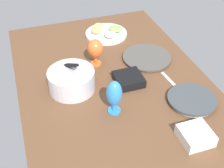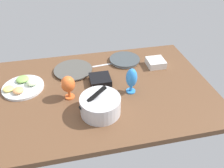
{
  "view_description": "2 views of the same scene",
  "coord_description": "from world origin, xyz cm",
  "px_view_note": "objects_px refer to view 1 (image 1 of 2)",
  "views": [
    {
      "loc": [
        -122.17,
        42.76,
        103.77
      ],
      "look_at": [
        -6.4,
        3.59,
        4.96
      ],
      "focal_mm": 47.95,
      "sensor_mm": 36.0,
      "label": 1
    },
    {
      "loc": [
        16.96,
        123.93,
        98.46
      ],
      "look_at": [
        -9.05,
        2.72,
        4.96
      ],
      "focal_mm": 36.16,
      "sensor_mm": 36.0,
      "label": 2
    }
  ],
  "objects_px": {
    "dinner_plate_left": "(192,100)",
    "hurricane_glass_orange": "(95,49)",
    "dinner_plate_right": "(147,58)",
    "fruit_platter": "(106,33)",
    "mixing_bowl": "(71,80)",
    "square_bowl_white": "(196,135)",
    "square_bowl_black": "(129,79)",
    "hurricane_glass_blue": "(114,94)"
  },
  "relations": [
    {
      "from": "mixing_bowl",
      "to": "hurricane_glass_orange",
      "type": "bearing_deg",
      "value": -46.0
    },
    {
      "from": "hurricane_glass_blue",
      "to": "square_bowl_white",
      "type": "height_order",
      "value": "hurricane_glass_blue"
    },
    {
      "from": "fruit_platter",
      "to": "square_bowl_white",
      "type": "relative_size",
      "value": 2.1
    },
    {
      "from": "dinner_plate_right",
      "to": "square_bowl_white",
      "type": "bearing_deg",
      "value": 175.03
    },
    {
      "from": "hurricane_glass_orange",
      "to": "fruit_platter",
      "type": "bearing_deg",
      "value": -28.02
    },
    {
      "from": "mixing_bowl",
      "to": "fruit_platter",
      "type": "distance_m",
      "value": 0.61
    },
    {
      "from": "fruit_platter",
      "to": "hurricane_glass_orange",
      "type": "xyz_separation_m",
      "value": [
        -0.32,
        0.17,
        0.09
      ]
    },
    {
      "from": "fruit_platter",
      "to": "hurricane_glass_blue",
      "type": "relative_size",
      "value": 1.53
    },
    {
      "from": "mixing_bowl",
      "to": "hurricane_glass_blue",
      "type": "relative_size",
      "value": 1.38
    },
    {
      "from": "mixing_bowl",
      "to": "square_bowl_white",
      "type": "distance_m",
      "value": 0.69
    },
    {
      "from": "fruit_platter",
      "to": "hurricane_glass_orange",
      "type": "relative_size",
      "value": 1.71
    },
    {
      "from": "dinner_plate_left",
      "to": "hurricane_glass_orange",
      "type": "relative_size",
      "value": 1.51
    },
    {
      "from": "dinner_plate_right",
      "to": "dinner_plate_left",
      "type": "bearing_deg",
      "value": -172.06
    },
    {
      "from": "hurricane_glass_blue",
      "to": "square_bowl_black",
      "type": "xyz_separation_m",
      "value": [
        0.19,
        -0.15,
        -0.08
      ]
    },
    {
      "from": "dinner_plate_left",
      "to": "mixing_bowl",
      "type": "distance_m",
      "value": 0.64
    },
    {
      "from": "dinner_plate_left",
      "to": "hurricane_glass_orange",
      "type": "xyz_separation_m",
      "value": [
        0.48,
        0.37,
        0.09
      ]
    },
    {
      "from": "dinner_plate_right",
      "to": "hurricane_glass_blue",
      "type": "height_order",
      "value": "hurricane_glass_blue"
    },
    {
      "from": "dinner_plate_right",
      "to": "mixing_bowl",
      "type": "relative_size",
      "value": 1.16
    },
    {
      "from": "square_bowl_white",
      "to": "dinner_plate_right",
      "type": "bearing_deg",
      "value": -4.97
    },
    {
      "from": "square_bowl_black",
      "to": "dinner_plate_right",
      "type": "bearing_deg",
      "value": -46.33
    },
    {
      "from": "hurricane_glass_blue",
      "to": "dinner_plate_left",
      "type": "bearing_deg",
      "value": -98.67
    },
    {
      "from": "dinner_plate_right",
      "to": "fruit_platter",
      "type": "relative_size",
      "value": 1.04
    },
    {
      "from": "mixing_bowl",
      "to": "square_bowl_white",
      "type": "relative_size",
      "value": 1.89
    },
    {
      "from": "square_bowl_white",
      "to": "mixing_bowl",
      "type": "bearing_deg",
      "value": 39.83
    },
    {
      "from": "mixing_bowl",
      "to": "hurricane_glass_blue",
      "type": "height_order",
      "value": "hurricane_glass_blue"
    },
    {
      "from": "dinner_plate_right",
      "to": "hurricane_glass_orange",
      "type": "relative_size",
      "value": 1.78
    },
    {
      "from": "mixing_bowl",
      "to": "fruit_platter",
      "type": "bearing_deg",
      "value": -35.52
    },
    {
      "from": "dinner_plate_left",
      "to": "dinner_plate_right",
      "type": "bearing_deg",
      "value": 7.94
    },
    {
      "from": "dinner_plate_left",
      "to": "hurricane_glass_blue",
      "type": "relative_size",
      "value": 1.35
    },
    {
      "from": "square_bowl_white",
      "to": "fruit_platter",
      "type": "bearing_deg",
      "value": 4.85
    },
    {
      "from": "mixing_bowl",
      "to": "hurricane_glass_blue",
      "type": "xyz_separation_m",
      "value": [
        -0.24,
        -0.16,
        0.05
      ]
    },
    {
      "from": "mixing_bowl",
      "to": "square_bowl_black",
      "type": "bearing_deg",
      "value": -99.23
    },
    {
      "from": "square_bowl_white",
      "to": "dinner_plate_left",
      "type": "bearing_deg",
      "value": -27.42
    },
    {
      "from": "mixing_bowl",
      "to": "square_bowl_white",
      "type": "bearing_deg",
      "value": -140.17
    },
    {
      "from": "hurricane_glass_orange",
      "to": "square_bowl_black",
      "type": "xyz_separation_m",
      "value": [
        -0.23,
        -0.12,
        -0.08
      ]
    },
    {
      "from": "mixing_bowl",
      "to": "hurricane_glass_orange",
      "type": "relative_size",
      "value": 1.54
    },
    {
      "from": "hurricane_glass_orange",
      "to": "dinner_plate_right",
      "type": "bearing_deg",
      "value": -98.43
    },
    {
      "from": "fruit_platter",
      "to": "dinner_plate_right",
      "type": "bearing_deg",
      "value": -158.33
    },
    {
      "from": "mixing_bowl",
      "to": "hurricane_glass_orange",
      "type": "height_order",
      "value": "mixing_bowl"
    },
    {
      "from": "dinner_plate_right",
      "to": "mixing_bowl",
      "type": "xyz_separation_m",
      "value": [
        -0.13,
        0.5,
        0.05
      ]
    },
    {
      "from": "mixing_bowl",
      "to": "square_bowl_black",
      "type": "relative_size",
      "value": 1.73
    },
    {
      "from": "dinner_plate_right",
      "to": "hurricane_glass_orange",
      "type": "bearing_deg",
      "value": 81.57
    }
  ]
}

